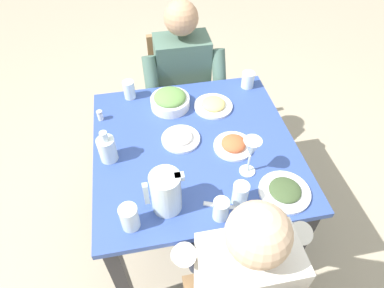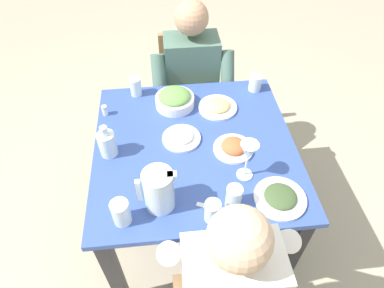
% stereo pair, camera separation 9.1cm
% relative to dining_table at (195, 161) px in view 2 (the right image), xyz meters
% --- Properties ---
extents(ground_plane, '(8.00, 8.00, 0.00)m').
position_rel_dining_table_xyz_m(ground_plane, '(0.00, 0.00, -0.63)').
color(ground_plane, tan).
extents(dining_table, '(0.95, 0.95, 0.74)m').
position_rel_dining_table_xyz_m(dining_table, '(0.00, 0.00, 0.00)').
color(dining_table, '#334C99').
rests_on(dining_table, ground_plane).
extents(chair_near, '(0.40, 0.40, 0.85)m').
position_rel_dining_table_xyz_m(chair_near, '(-0.05, -0.76, -0.15)').
color(chair_near, '#997047').
rests_on(chair_near, ground_plane).
extents(diner_near, '(0.48, 0.53, 1.15)m').
position_rel_dining_table_xyz_m(diner_near, '(-0.05, -0.56, -0.00)').
color(diner_near, '#4C6B5B').
rests_on(diner_near, ground_plane).
extents(diner_far, '(0.48, 0.53, 1.15)m').
position_rel_dining_table_xyz_m(diner_far, '(-0.05, 0.56, -0.00)').
color(diner_far, silver).
rests_on(diner_far, ground_plane).
extents(water_pitcher, '(0.16, 0.12, 0.19)m').
position_rel_dining_table_xyz_m(water_pitcher, '(0.18, 0.31, 0.21)').
color(water_pitcher, silver).
rests_on(water_pitcher, dining_table).
extents(salad_bowl, '(0.20, 0.20, 0.09)m').
position_rel_dining_table_xyz_m(salad_bowl, '(0.07, -0.30, 0.16)').
color(salad_bowl, white).
rests_on(salad_bowl, dining_table).
extents(plate_yoghurt, '(0.18, 0.18, 0.04)m').
position_rel_dining_table_xyz_m(plate_yoghurt, '(0.06, -0.04, 0.13)').
color(plate_yoghurt, white).
rests_on(plate_yoghurt, dining_table).
extents(plate_dolmas, '(0.21, 0.21, 0.04)m').
position_rel_dining_table_xyz_m(plate_dolmas, '(-0.31, 0.34, 0.13)').
color(plate_dolmas, white).
rests_on(plate_dolmas, dining_table).
extents(plate_rice_curry, '(0.19, 0.19, 0.05)m').
position_rel_dining_table_xyz_m(plate_rice_curry, '(-0.17, 0.05, 0.14)').
color(plate_rice_curry, white).
rests_on(plate_rice_curry, dining_table).
extents(plate_fries, '(0.20, 0.20, 0.05)m').
position_rel_dining_table_xyz_m(plate_fries, '(-0.15, -0.25, 0.13)').
color(plate_fries, white).
rests_on(plate_fries, dining_table).
extents(water_glass_center, '(0.06, 0.06, 0.10)m').
position_rel_dining_table_xyz_m(water_glass_center, '(0.28, -0.41, 0.17)').
color(water_glass_center, silver).
rests_on(water_glass_center, dining_table).
extents(water_glass_far_left, '(0.07, 0.07, 0.11)m').
position_rel_dining_table_xyz_m(water_glass_far_left, '(-0.12, 0.35, 0.17)').
color(water_glass_far_left, silver).
rests_on(water_glass_far_left, dining_table).
extents(water_glass_near_right, '(0.06, 0.06, 0.10)m').
position_rel_dining_table_xyz_m(water_glass_near_right, '(-0.02, 0.40, 0.17)').
color(water_glass_near_right, silver).
rests_on(water_glass_near_right, dining_table).
extents(water_glass_far_right, '(0.07, 0.07, 0.09)m').
position_rel_dining_table_xyz_m(water_glass_far_right, '(-0.38, -0.39, 0.16)').
color(water_glass_far_right, silver).
rests_on(water_glass_far_right, dining_table).
extents(water_glass_near_left, '(0.07, 0.07, 0.11)m').
position_rel_dining_table_xyz_m(water_glass_near_left, '(0.32, 0.37, 0.17)').
color(water_glass_near_left, silver).
rests_on(water_glass_near_left, dining_table).
extents(wine_glass, '(0.08, 0.08, 0.20)m').
position_rel_dining_table_xyz_m(wine_glass, '(-0.19, 0.20, 0.26)').
color(wine_glass, silver).
rests_on(wine_glass, dining_table).
extents(oil_carafe, '(0.08, 0.08, 0.16)m').
position_rel_dining_table_xyz_m(oil_carafe, '(0.40, 0.01, 0.17)').
color(oil_carafe, silver).
rests_on(oil_carafe, dining_table).
extents(salt_shaker, '(0.03, 0.03, 0.05)m').
position_rel_dining_table_xyz_m(salt_shaker, '(0.44, -0.26, 0.15)').
color(salt_shaker, white).
rests_on(salt_shaker, dining_table).
extents(fork_near, '(0.17, 0.06, 0.01)m').
position_rel_dining_table_xyz_m(fork_near, '(-0.34, 0.34, 0.12)').
color(fork_near, silver).
rests_on(fork_near, dining_table).
extents(knife_near, '(0.18, 0.08, 0.01)m').
position_rel_dining_table_xyz_m(knife_near, '(-0.06, 0.36, 0.12)').
color(knife_near, silver).
rests_on(knife_near, dining_table).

